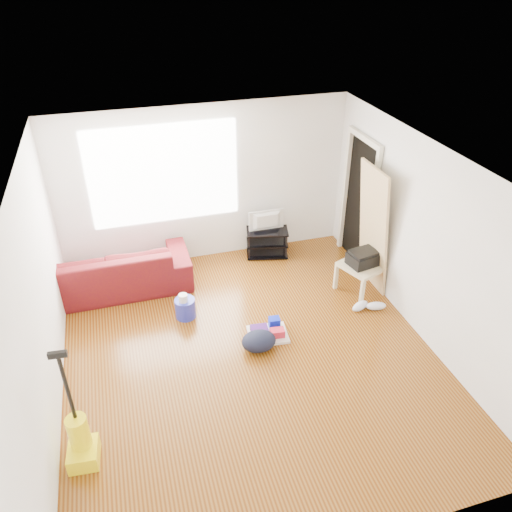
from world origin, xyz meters
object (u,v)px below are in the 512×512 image
object	(u,v)px
sofa	(112,289)
cleaning_tray	(269,331)
side_table	(362,268)
backpack	(259,348)
bucket	(186,316)
tv_stand	(267,242)
vacuum	(81,441)

from	to	relation	value
sofa	cleaning_tray	size ratio (longest dim) A/B	4.28
side_table	backpack	world-z (taller)	side_table
sofa	bucket	xyz separation A→B (m)	(0.96, -0.96, 0.00)
backpack	tv_stand	bearing A→B (deg)	69.31
side_table	backpack	bearing A→B (deg)	-156.22
side_table	backpack	size ratio (longest dim) A/B	1.64
bucket	side_table	bearing A→B (deg)	-2.49
sofa	cleaning_tray	xyz separation A→B (m)	(1.94, -1.66, 0.06)
sofa	backpack	size ratio (longest dim) A/B	5.35
bucket	backpack	distance (m)	1.20
tv_stand	cleaning_tray	bearing A→B (deg)	-93.57
side_table	bucket	bearing A→B (deg)	177.51
cleaning_tray	vacuum	distance (m)	2.66
side_table	vacuum	world-z (taller)	vacuum
sofa	bucket	distance (m)	1.36
vacuum	sofa	bearing A→B (deg)	87.46
side_table	cleaning_tray	size ratio (longest dim) A/B	1.32
side_table	cleaning_tray	xyz separation A→B (m)	(-1.61, -0.59, -0.33)
sofa	tv_stand	bearing A→B (deg)	-173.91
side_table	tv_stand	bearing A→B (deg)	127.32
cleaning_tray	sofa	bearing A→B (deg)	139.53
bucket	cleaning_tray	bearing A→B (deg)	-35.43
sofa	cleaning_tray	world-z (taller)	sofa
bucket	backpack	size ratio (longest dim) A/B	0.64
sofa	backpack	distance (m)	2.55
sofa	backpack	world-z (taller)	sofa
side_table	vacuum	size ratio (longest dim) A/B	0.53
side_table	backpack	xyz separation A→B (m)	(-1.81, -0.80, -0.38)
side_table	bucket	xyz separation A→B (m)	(-2.59, 0.11, -0.38)
tv_stand	backpack	xyz separation A→B (m)	(-0.79, -2.14, -0.24)
bucket	cleaning_tray	size ratio (longest dim) A/B	0.51
sofa	backpack	xyz separation A→B (m)	(1.74, -1.87, 0.00)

